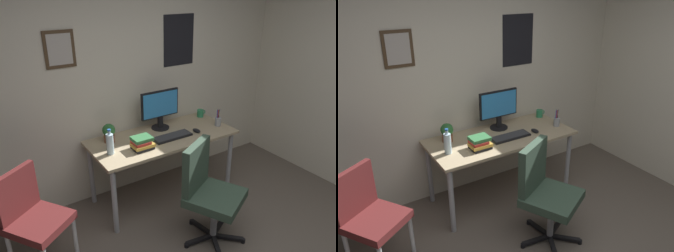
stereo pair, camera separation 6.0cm
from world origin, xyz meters
The scene contains 12 objects.
wall_back centered at (0.00, 2.15, 1.30)m, with size 4.40×0.10×2.60m.
desk centered at (0.28, 1.72, 0.65)m, with size 1.56×0.70×0.73m.
office_chair centered at (0.25, 0.92, 0.53)m, with size 0.62×0.62×0.95m.
side_chair centered at (-1.14, 1.45, 0.50)m, with size 0.58×0.58×0.88m.
monitor centered at (0.37, 1.91, 0.97)m, with size 0.46×0.20×0.43m.
keyboard centered at (0.34, 1.63, 0.74)m, with size 0.43×0.15×0.03m.
computer_mouse centered at (0.64, 1.60, 0.75)m, with size 0.06×0.11×0.04m.
water_bottle centered at (-0.34, 1.66, 0.84)m, with size 0.07×0.07×0.25m.
coffee_mug_near centered at (0.97, 1.94, 0.78)m, with size 0.12×0.08×0.09m.
potted_plant centered at (-0.25, 1.90, 0.84)m, with size 0.13×0.13×0.20m.
pen_cup centered at (0.96, 1.61, 0.78)m, with size 0.07×0.07×0.20m.
book_stack_left centered at (-0.04, 1.59, 0.79)m, with size 0.21×0.18×0.12m.
Camera 1 is at (-1.40, -0.94, 2.20)m, focal length 35.03 mm.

